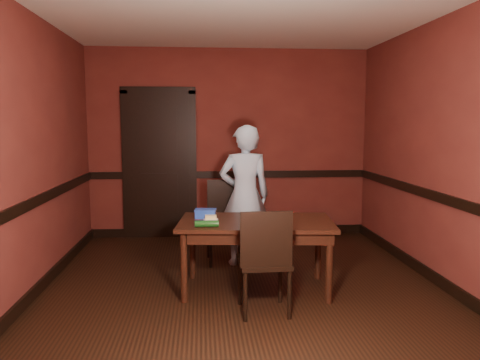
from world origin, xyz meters
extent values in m
cube|color=black|center=(0.00, 0.00, 0.00)|extent=(4.00, 4.50, 0.01)
cube|color=#ECE9CB|center=(0.00, 0.00, 2.70)|extent=(4.00, 4.50, 0.01)
cube|color=maroon|center=(0.00, 2.25, 1.35)|extent=(4.00, 0.02, 2.70)
cube|color=maroon|center=(0.00, -2.25, 1.35)|extent=(4.00, 0.02, 2.70)
cube|color=maroon|center=(-2.00, 0.00, 1.35)|extent=(0.02, 4.50, 2.70)
cube|color=maroon|center=(2.00, 0.00, 1.35)|extent=(0.02, 4.50, 2.70)
cube|color=black|center=(0.00, 2.23, 0.90)|extent=(4.00, 0.03, 0.10)
cube|color=black|center=(-1.99, 0.00, 0.90)|extent=(0.03, 4.50, 0.10)
cube|color=black|center=(1.99, 0.00, 0.90)|extent=(0.03, 4.50, 0.10)
cube|color=black|center=(0.00, 2.23, 0.06)|extent=(4.00, 0.03, 0.12)
cube|color=black|center=(-1.99, 0.00, 0.06)|extent=(0.03, 4.50, 0.12)
cube|color=black|center=(1.99, 0.00, 0.06)|extent=(0.03, 4.50, 0.12)
cube|color=black|center=(-1.00, 2.21, 1.02)|extent=(0.85, 0.04, 2.05)
cube|color=black|center=(-1.48, 2.23, 1.02)|extent=(0.10, 0.06, 2.15)
cube|color=black|center=(-0.52, 2.23, 1.02)|extent=(0.10, 0.06, 2.15)
cube|color=black|center=(-1.00, 2.23, 2.10)|extent=(1.05, 0.06, 0.10)
cube|color=black|center=(0.12, -0.05, 0.35)|extent=(1.57, 0.98, 0.70)
imported|color=silver|center=(0.09, 0.82, 0.81)|extent=(0.62, 0.44, 1.62)
cylinder|color=white|center=(0.12, -0.09, 0.70)|extent=(0.23, 0.23, 0.01)
cube|color=#9B734B|center=(0.12, -0.09, 0.72)|extent=(0.11, 0.10, 0.02)
ellipsoid|color=green|center=(0.12, -0.09, 0.74)|extent=(0.10, 0.09, 0.02)
cylinder|color=red|center=(0.10, -0.08, 0.75)|extent=(0.04, 0.04, 0.01)
cylinder|color=red|center=(0.15, -0.10, 0.75)|extent=(0.04, 0.04, 0.01)
cylinder|color=#8BC66D|center=(0.09, -0.11, 0.75)|extent=(0.03, 0.03, 0.01)
cylinder|color=#8BC66D|center=(0.14, -0.07, 0.75)|extent=(0.03, 0.03, 0.01)
cylinder|color=#8BC66D|center=(0.12, -0.09, 0.75)|extent=(0.03, 0.03, 0.01)
cylinder|color=olive|center=(0.37, -0.22, 0.74)|extent=(0.07, 0.07, 0.08)
cylinder|color=silver|center=(0.37, -0.22, 0.78)|extent=(0.08, 0.08, 0.01)
cylinder|color=white|center=(-0.32, 0.02, 0.70)|extent=(0.15, 0.15, 0.01)
cube|color=#E1C874|center=(-0.32, 0.02, 0.73)|extent=(0.11, 0.07, 0.04)
cube|color=blue|center=(-0.37, 0.12, 0.74)|extent=(0.21, 0.15, 0.08)
cube|color=blue|center=(-0.37, 0.12, 0.78)|extent=(0.22, 0.17, 0.01)
cylinder|color=#113E11|center=(-0.36, -0.30, 0.73)|extent=(0.22, 0.07, 0.06)
camera|label=1|loc=(-0.40, -4.51, 1.65)|focal=35.00mm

